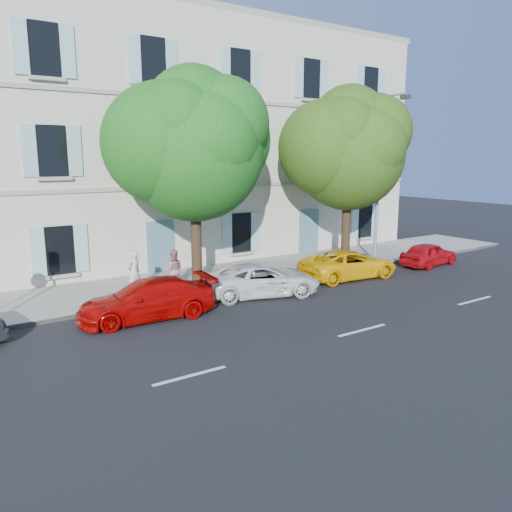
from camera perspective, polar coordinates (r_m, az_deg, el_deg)
ground at (r=19.07m, az=3.39°, el=-5.10°), size 90.00×90.00×0.00m
sidewalk at (r=22.63m, az=-3.42°, el=-2.28°), size 36.00×4.50×0.15m
kerb at (r=20.84m, az=-0.39°, el=-3.43°), size 36.00×0.16×0.16m
building at (r=27.14m, az=-9.86°, el=12.43°), size 28.00×7.00×12.00m
car_red_coupe at (r=17.17m, az=-12.34°, el=-4.88°), size 4.72×2.20×1.33m
car_white_coupe at (r=19.59m, az=0.76°, el=-2.73°), size 4.94×3.28×1.26m
car_yellow_supercar at (r=22.78m, az=10.57°, el=-0.91°), size 4.76×2.52×1.28m
car_red_hatchback at (r=26.39m, az=19.13°, el=0.21°), size 3.63×1.78×1.19m
tree_left at (r=19.84m, az=-7.08°, el=11.72°), size 5.42×5.42×8.39m
tree_right at (r=24.95m, az=10.53°, el=11.29°), size 5.38×5.38×8.28m
street_lamp at (r=25.50m, az=14.10°, el=9.52°), size 0.26×1.72×8.10m
pedestrian_a at (r=19.79m, az=-13.74°, el=-1.83°), size 0.73×0.62×1.69m
pedestrian_b at (r=20.09m, az=-9.41°, el=-1.57°), size 0.97×0.88×1.61m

